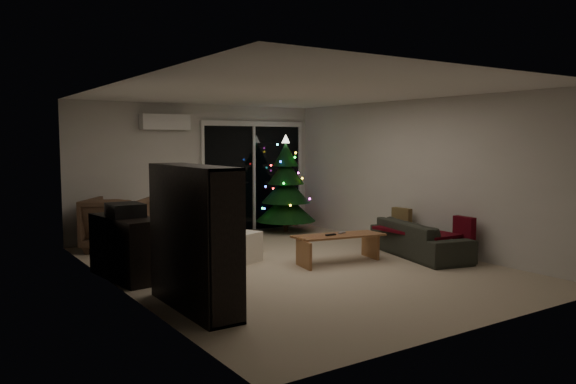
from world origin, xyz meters
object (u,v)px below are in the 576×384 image
coffee_table (338,248)px  christmas_tree (286,183)px  bookshelf (177,239)px  media_cabinet (126,247)px  sofa (420,239)px  armchair (117,224)px

coffee_table → christmas_tree: christmas_tree is taller
christmas_tree → bookshelf: bearing=-135.6°
media_cabinet → christmas_tree: bearing=21.2°
bookshelf → media_cabinet: (0.00, 1.74, -0.37)m
sofa → armchair: bearing=64.1°
media_cabinet → christmas_tree: christmas_tree is taller
bookshelf → sofa: bearing=31.3°
bookshelf → armchair: (0.48, 3.73, -0.33)m
media_cabinet → armchair: armchair is taller
coffee_table → christmas_tree: bearing=82.3°
media_cabinet → bookshelf: bearing=-96.5°
bookshelf → sofa: 4.37m
sofa → coffee_table: 1.41m
bookshelf → media_cabinet: bearing=113.3°
bookshelf → media_cabinet: size_ratio=1.18×
bookshelf → christmas_tree: christmas_tree is taller
sofa → coffee_table: size_ratio=1.42×
sofa → christmas_tree: 3.27m
christmas_tree → coffee_table: bearing=-108.0°
sofa → bookshelf: bearing=111.4°
armchair → christmas_tree: 3.42m
armchair → coffee_table: (2.46, -2.79, -0.23)m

